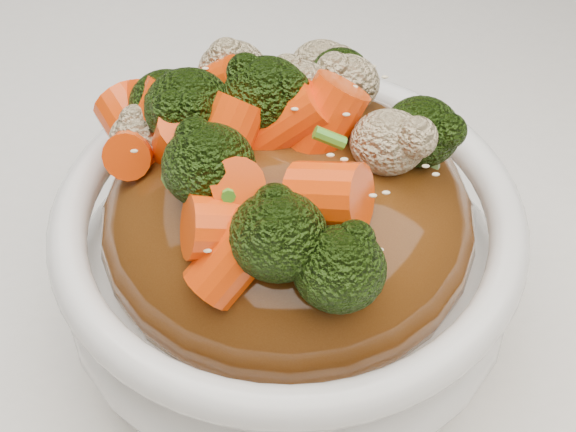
{
  "coord_description": "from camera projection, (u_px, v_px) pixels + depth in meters",
  "views": [
    {
      "loc": [
        -0.01,
        -0.24,
        1.09
      ],
      "look_at": [
        -0.01,
        0.01,
        0.82
      ],
      "focal_mm": 50.0,
      "sensor_mm": 36.0,
      "label": 1
    }
  ],
  "objects": [
    {
      "name": "tablecloth",
      "position": [
        307.0,
        346.0,
        0.43
      ],
      "size": [
        1.2,
        0.8,
        0.04
      ],
      "primitive_type": "cube",
      "color": "white",
      "rests_on": "dining_table"
    },
    {
      "name": "bowl",
      "position": [
        288.0,
        262.0,
        0.39
      ],
      "size": [
        0.24,
        0.24,
        0.08
      ],
      "primitive_type": null,
      "rotation": [
        0.0,
        0.0,
        0.15
      ],
      "color": "white",
      "rests_on": "tablecloth"
    },
    {
      "name": "sauce_base",
      "position": [
        288.0,
        220.0,
        0.36
      ],
      "size": [
        0.19,
        0.19,
        0.09
      ],
      "primitive_type": "ellipsoid",
      "rotation": [
        0.0,
        0.0,
        0.15
      ],
      "color": "#532B0E",
      "rests_on": "bowl"
    },
    {
      "name": "carrots",
      "position": [
        288.0,
        116.0,
        0.32
      ],
      "size": [
        0.19,
        0.19,
        0.05
      ],
      "primitive_type": null,
      "rotation": [
        0.0,
        0.0,
        0.15
      ],
      "color": "#FE4808",
      "rests_on": "sauce_base"
    },
    {
      "name": "broccoli",
      "position": [
        288.0,
        118.0,
        0.32
      ],
      "size": [
        0.19,
        0.19,
        0.04
      ],
      "primitive_type": null,
      "rotation": [
        0.0,
        0.0,
        0.15
      ],
      "color": "black",
      "rests_on": "sauce_base"
    },
    {
      "name": "cauliflower",
      "position": [
        288.0,
        122.0,
        0.32
      ],
      "size": [
        0.19,
        0.19,
        0.04
      ],
      "primitive_type": null,
      "rotation": [
        0.0,
        0.0,
        0.15
      ],
      "color": "#CFBB8D",
      "rests_on": "sauce_base"
    },
    {
      "name": "scallions",
      "position": [
        288.0,
        114.0,
        0.32
      ],
      "size": [
        0.14,
        0.14,
        0.02
      ],
      "primitive_type": null,
      "rotation": [
        0.0,
        0.0,
        0.15
      ],
      "color": "#409221",
      "rests_on": "sauce_base"
    },
    {
      "name": "sesame_seeds",
      "position": [
        288.0,
        114.0,
        0.32
      ],
      "size": [
        0.17,
        0.17,
        0.01
      ],
      "primitive_type": null,
      "rotation": [
        0.0,
        0.0,
        0.15
      ],
      "color": "beige",
      "rests_on": "sauce_base"
    }
  ]
}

